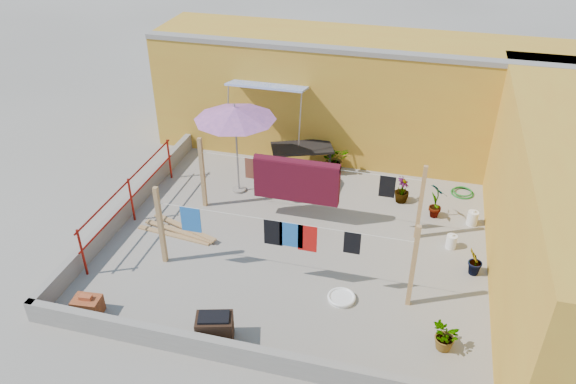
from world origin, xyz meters
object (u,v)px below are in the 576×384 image
Objects in this scene: brick_stack at (88,306)px; water_jug_a at (451,242)px; patio_umbrella at (235,114)px; white_basin at (341,298)px; outdoor_table at (302,149)px; water_jug_b at (472,218)px; green_hose at (462,192)px; plant_back_a at (335,159)px; brazier at (215,329)px.

water_jug_a is (6.44, 3.79, -0.03)m from brick_stack.
patio_umbrella is 5.64m from water_jug_a.
water_jug_a is (5.19, -1.05, -1.94)m from patio_umbrella.
white_basin is at bearing -131.81° from water_jug_a.
white_basin is (1.91, -4.61, -0.61)m from outdoor_table.
white_basin is 4.06m from water_jug_b.
outdoor_table is at bearing 148.41° from water_jug_a.
water_jug_a is at bearing -113.75° from water_jug_b.
water_jug_a is 0.63× the size of green_hose.
water_jug_b is (6.89, 4.82, -0.02)m from brick_stack.
outdoor_table is at bearing 112.48° from white_basin.
water_jug_a reaches higher than green_hose.
brick_stack is 7.24m from plant_back_a.
outdoor_table is at bearing 46.08° from patio_umbrella.
water_jug_a reaches higher than white_basin.
patio_umbrella is at bearing -166.67° from green_hose.
brick_stack is (-1.26, -4.84, -1.91)m from patio_umbrella.
water_jug_a is 0.93× the size of water_jug_b.
outdoor_table is 3.21× the size of white_basin.
brazier is at bearing -124.25° from green_hose.
plant_back_a is (-3.29, 0.26, 0.34)m from green_hose.
patio_umbrella is at bearing 134.40° from white_basin.
outdoor_table is 0.92m from plant_back_a.
water_jug_b is (5.64, -0.03, -1.93)m from patio_umbrella.
plant_back_a is (-3.05, 2.60, 0.22)m from water_jug_a.
patio_umbrella is 5.96m from water_jug_b.
brick_stack is at bearing -117.97° from plant_back_a.
outdoor_table reaches higher than green_hose.
outdoor_table is 5.03m from white_basin.
water_jug_b is at bearing 53.09° from white_basin.
white_basin is 1.53× the size of water_jug_a.
green_hose is 3.32m from plant_back_a.
brazier is at bearing -90.39° from outdoor_table.
outdoor_table reaches higher than water_jug_a.
green_hose is at bearing 55.75° from brazier.
brick_stack is 7.48m from water_jug_a.
water_jug_b reaches higher than water_jug_a.
brick_stack is 0.73× the size of brazier.
brazier is at bearing -0.21° from brick_stack.
outdoor_table is 4.90× the size of water_jug_a.
white_basin is (3.20, -3.27, -2.05)m from patio_umbrella.
green_hose is at bearing -4.49° from plant_back_a.
brick_stack reaches higher than white_basin.
patio_umbrella is 5.36m from brick_stack.
patio_umbrella reaches higher than brick_stack.
plant_back_a is at bearing 175.51° from green_hose.
patio_umbrella is 6.55× the size of water_jug_a.
brazier is at bearing -140.95° from white_basin.
patio_umbrella reaches higher than water_jug_a.
green_hose is 0.75× the size of plant_back_a.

